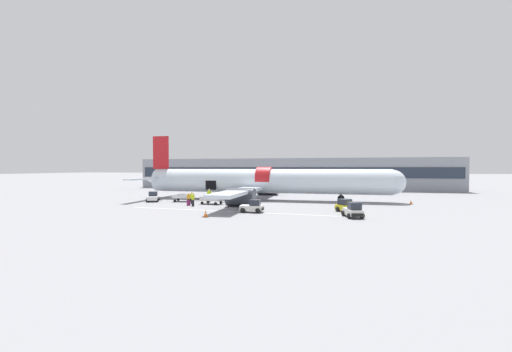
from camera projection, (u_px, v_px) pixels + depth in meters
ground_plane at (254, 205)px, 41.30m from camera, size 500.00×500.00×0.00m
apron_marking_line at (230, 211)px, 35.23m from camera, size 25.65×1.89×0.01m
terminal_strip at (289, 174)px, 75.81m from camera, size 72.88×11.16×7.09m
airplane at (261, 182)px, 48.01m from camera, size 40.36×33.52×10.14m
baggage_tug_lead at (353, 211)px, 30.87m from camera, size 2.20×2.84×1.54m
baggage_tug_mid at (153, 197)px, 45.69m from camera, size 2.50×2.96×1.41m
baggage_tug_rear at (347, 206)px, 34.87m from camera, size 2.82×2.75×1.41m
baggage_tug_spare at (252, 207)px, 34.58m from camera, size 2.64×1.93×1.40m
baggage_cart_loading at (212, 200)px, 42.40m from camera, size 3.82×2.24×1.06m
baggage_cart_queued at (184, 198)px, 45.61m from camera, size 3.76×2.53×1.07m
ground_crew_loader_a at (239, 196)px, 44.29m from camera, size 0.55×0.52×1.67m
ground_crew_loader_b at (189, 198)px, 41.75m from camera, size 0.45×0.55×1.57m
ground_crew_driver at (193, 199)px, 40.17m from camera, size 0.42×0.60×1.75m
ground_crew_supervisor at (192, 197)px, 42.83m from camera, size 0.47×0.57×1.63m
ground_crew_helper at (209, 195)px, 45.21m from camera, size 0.60×0.59×1.86m
ground_crew_marshal at (234, 197)px, 43.46m from camera, size 0.46×0.56×1.62m
suitcase_on_tarmac_upright at (189, 203)px, 40.74m from camera, size 0.45×0.25×0.85m
safety_cone_nose at (411, 202)px, 42.27m from camera, size 0.46×0.46×0.57m
safety_cone_engine_left at (206, 214)px, 31.19m from camera, size 0.58×0.58×0.70m
safety_cone_wingtip at (249, 205)px, 39.42m from camera, size 0.55×0.55×0.57m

